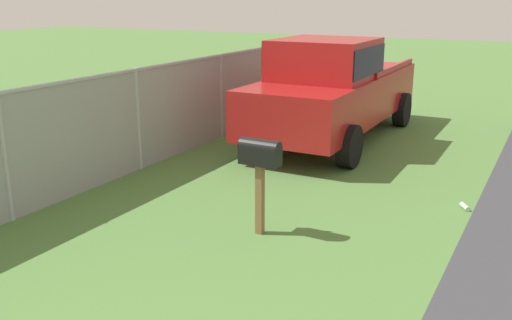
% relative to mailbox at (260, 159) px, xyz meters
% --- Properties ---
extents(mailbox, '(0.22, 0.52, 1.22)m').
position_rel_mailbox_xyz_m(mailbox, '(0.00, 0.00, 0.00)').
color(mailbox, brown).
rests_on(mailbox, ground).
extents(pickup_truck, '(5.60, 2.22, 2.09)m').
position_rel_mailbox_xyz_m(pickup_truck, '(4.88, 0.95, 0.13)').
color(pickup_truck, maroon).
rests_on(pickup_truck, ground).
extents(fence_section, '(15.93, 0.07, 1.73)m').
position_rel_mailbox_xyz_m(fence_section, '(1.44, 3.10, -0.04)').
color(fence_section, '#9EA3A8').
rests_on(fence_section, ground).
extents(litter_bottle_midfield_b, '(0.22, 0.18, 0.07)m').
position_rel_mailbox_xyz_m(litter_bottle_midfield_b, '(2.11, -2.14, -0.94)').
color(litter_bottle_midfield_b, '#B2D8BF').
rests_on(litter_bottle_midfield_b, ground).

